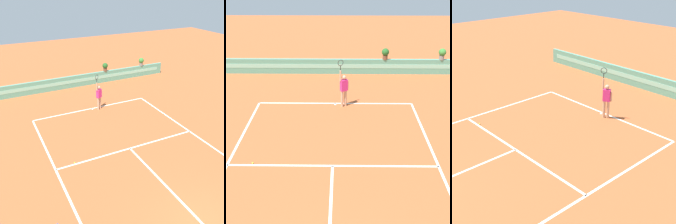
{
  "view_description": "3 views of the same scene",
  "coord_description": "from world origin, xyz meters",
  "views": [
    {
      "loc": [
        -6.16,
        -3.94,
        8.26
      ],
      "look_at": [
        0.18,
        8.99,
        1.0
      ],
      "focal_mm": 42.73,
      "sensor_mm": 36.0,
      "label": 1
    },
    {
      "loc": [
        0.33,
        -3.54,
        7.6
      ],
      "look_at": [
        0.18,
        8.99,
        1.0
      ],
      "focal_mm": 51.08,
      "sensor_mm": 36.0,
      "label": 2
    },
    {
      "loc": [
        10.44,
        -0.44,
        7.3
      ],
      "look_at": [
        0.18,
        8.99,
        1.0
      ],
      "focal_mm": 54.62,
      "sensor_mm": 36.0,
      "label": 3
    }
  ],
  "objects": [
    {
      "name": "ground_plane",
      "position": [
        0.0,
        6.0,
        0.0
      ],
      "size": [
        60.0,
        60.0,
        0.0
      ],
      "primitive_type": "plane",
      "color": "#B2562D"
    },
    {
      "name": "court_lines",
      "position": [
        0.0,
        6.72,
        0.0
      ],
      "size": [
        8.32,
        11.94,
        0.01
      ],
      "color": "white",
      "rests_on": "ground"
    },
    {
      "name": "back_wall_barrier",
      "position": [
        0.0,
        16.39,
        0.5
      ],
      "size": [
        18.0,
        0.21,
        1.0
      ],
      "color": "#599E84",
      "rests_on": "ground"
    },
    {
      "name": "tennis_player",
      "position": [
        0.45,
        11.57,
        1.05
      ],
      "size": [
        0.56,
        0.36,
        2.58
      ],
      "color": "tan",
      "rests_on": "ground"
    },
    {
      "name": "tennis_ball_near_baseline",
      "position": [
        -3.12,
        6.5,
        0.03
      ],
      "size": [
        0.07,
        0.07,
        0.07
      ],
      "primitive_type": "sphere",
      "color": "#CCE033",
      "rests_on": "ground"
    }
  ]
}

